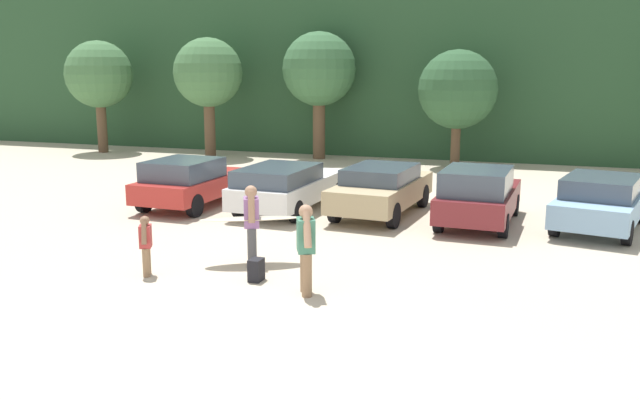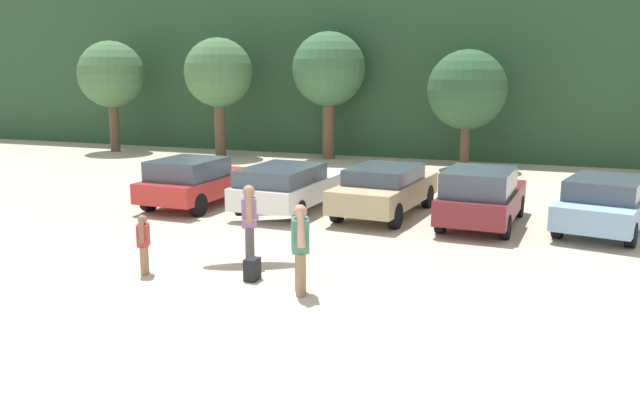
# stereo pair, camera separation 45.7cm
# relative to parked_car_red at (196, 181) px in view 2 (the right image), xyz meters

# --- Properties ---
(ground_plane) EXTENTS (120.00, 120.00, 0.00)m
(ground_plane) POSITION_rel_parked_car_red_xyz_m (5.10, -9.40, -0.78)
(ground_plane) COLOR beige
(hillside_ridge) EXTENTS (108.00, 12.00, 8.23)m
(hillside_ridge) POSITION_rel_parked_car_red_xyz_m (5.10, 18.91, 3.33)
(hillside_ridge) COLOR #284C2D
(hillside_ridge) RESTS_ON ground_plane
(tree_center_left) EXTENTS (3.25, 3.25, 5.45)m
(tree_center_left) POSITION_rel_parked_car_red_xyz_m (-10.82, 10.32, 3.00)
(tree_center_left) COLOR brown
(tree_center_left) RESTS_ON ground_plane
(tree_ridge_back) EXTENTS (3.18, 3.18, 5.52)m
(tree_ridge_back) POSITION_rel_parked_car_red_xyz_m (-4.90, 10.45, 3.09)
(tree_ridge_back) COLOR brown
(tree_ridge_back) RESTS_ON ground_plane
(tree_right) EXTENTS (3.35, 3.35, 5.76)m
(tree_right) POSITION_rel_parked_car_red_xyz_m (0.14, 11.56, 3.25)
(tree_right) COLOR brown
(tree_right) RESTS_ON ground_plane
(tree_center) EXTENTS (3.27, 3.27, 4.90)m
(tree_center) POSITION_rel_parked_car_red_xyz_m (6.50, 10.70, 2.47)
(tree_center) COLOR brown
(tree_center) RESTS_ON ground_plane
(parked_car_red) EXTENTS (2.07, 4.25, 1.50)m
(parked_car_red) POSITION_rel_parked_car_red_xyz_m (0.00, 0.00, 0.00)
(parked_car_red) COLOR #B72D28
(parked_car_red) RESTS_ON ground_plane
(parked_car_white) EXTENTS (2.13, 4.80, 1.40)m
(parked_car_white) POSITION_rel_parked_car_red_xyz_m (2.96, 0.41, -0.03)
(parked_car_white) COLOR white
(parked_car_white) RESTS_ON ground_plane
(parked_car_tan) EXTENTS (2.20, 4.66, 1.42)m
(parked_car_tan) POSITION_rel_parked_car_red_xyz_m (5.73, 0.80, -0.01)
(parked_car_tan) COLOR tan
(parked_car_tan) RESTS_ON ground_plane
(parked_car_maroon) EXTENTS (1.98, 4.21, 1.59)m
(parked_car_maroon) POSITION_rel_parked_car_red_xyz_m (8.51, 0.35, 0.03)
(parked_car_maroon) COLOR maroon
(parked_car_maroon) RESTS_ON ground_plane
(parked_car_sky_blue) EXTENTS (2.69, 4.45, 1.42)m
(parked_car_sky_blue) POSITION_rel_parked_car_red_xyz_m (11.58, 0.87, -0.03)
(parked_car_sky_blue) COLOR #84ADD1
(parked_car_sky_blue) RESTS_ON ground_plane
(person_adult) EXTENTS (0.47, 0.68, 1.73)m
(person_adult) POSITION_rel_parked_car_red_xyz_m (4.28, -4.95, 0.19)
(person_adult) COLOR #4C4C51
(person_adult) RESTS_ON ground_plane
(person_child) EXTENTS (0.34, 0.55, 1.24)m
(person_child) POSITION_rel_parked_car_red_xyz_m (2.58, -6.38, -0.08)
(person_child) COLOR #8C6B4C
(person_child) RESTS_ON ground_plane
(person_companion) EXTENTS (0.49, 0.75, 1.72)m
(person_companion) POSITION_rel_parked_car_red_xyz_m (6.05, -6.40, 0.19)
(person_companion) COLOR #8C6B4C
(person_companion) RESTS_ON ground_plane
(surfboard_cream) EXTENTS (2.22, 1.51, 0.13)m
(surfboard_cream) POSITION_rel_parked_car_red_xyz_m (4.22, -4.90, 0.21)
(surfboard_cream) COLOR beige
(backpack_dropped) EXTENTS (0.24, 0.34, 0.45)m
(backpack_dropped) POSITION_rel_parked_car_red_xyz_m (4.84, -5.98, -0.56)
(backpack_dropped) COLOR black
(backpack_dropped) RESTS_ON ground_plane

